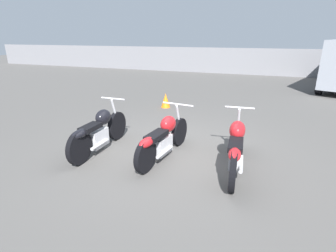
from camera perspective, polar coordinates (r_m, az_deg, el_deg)
The scene contains 6 objects.
ground_plane at distance 5.68m, azimuth 0.57°, elevation -5.70°, with size 60.00×60.00×0.00m, color #514F4C.
fence_back at distance 17.80m, azimuth 14.88°, elevation 13.47°, with size 40.00×0.04×1.64m.
motorcycle_slot_0 at distance 5.77m, azimuth -14.81°, elevation -1.15°, with size 0.60×2.06×1.04m.
motorcycle_slot_1 at distance 5.27m, azimuth -1.02°, elevation -2.66°, with size 0.72×2.06×1.00m.
motorcycle_slot_2 at distance 4.93m, azimuth 14.54°, elevation -4.49°, with size 0.57×2.15×1.05m.
traffic_cone_near at distance 9.14m, azimuth -0.53°, elevation 5.60°, with size 0.32×0.32×0.49m.
Camera 1 is at (1.71, -4.86, 2.38)m, focal length 28.00 mm.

